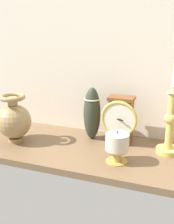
{
  "coord_description": "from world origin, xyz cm",
  "views": [
    {
      "loc": [
        28.66,
        -90.11,
        44.8
      ],
      "look_at": [
        -4.31,
        0.0,
        14.0
      ],
      "focal_mm": 45.35,
      "sensor_mm": 36.0,
      "label": 1
    }
  ],
  "objects_px": {
    "mantel_clock": "(120,119)",
    "pillar_candle_front": "(117,145)",
    "brass_vase_bulbous": "(14,120)",
    "candlestick_tall_left": "(171,117)",
    "tall_ceramic_vase": "(92,113)"
  },
  "relations": [
    {
      "from": "mantel_clock",
      "to": "pillar_candle_front",
      "type": "distance_m",
      "value": 0.16
    },
    {
      "from": "pillar_candle_front",
      "to": "tall_ceramic_vase",
      "type": "xyz_separation_m",
      "value": [
        -0.14,
        0.16,
        0.05
      ]
    },
    {
      "from": "brass_vase_bulbous",
      "to": "tall_ceramic_vase",
      "type": "height_order",
      "value": "tall_ceramic_vase"
    },
    {
      "from": "candlestick_tall_left",
      "to": "tall_ceramic_vase",
      "type": "relative_size",
      "value": 2.01
    },
    {
      "from": "mantel_clock",
      "to": "tall_ceramic_vase",
      "type": "bearing_deg",
      "value": 176.24
    },
    {
      "from": "mantel_clock",
      "to": "pillar_candle_front",
      "type": "relative_size",
      "value": 1.63
    },
    {
      "from": "pillar_candle_front",
      "to": "tall_ceramic_vase",
      "type": "relative_size",
      "value": 0.54
    },
    {
      "from": "candlestick_tall_left",
      "to": "brass_vase_bulbous",
      "type": "bearing_deg",
      "value": -170.29
    },
    {
      "from": "mantel_clock",
      "to": "brass_vase_bulbous",
      "type": "bearing_deg",
      "value": -162.81
    },
    {
      "from": "candlestick_tall_left",
      "to": "pillar_candle_front",
      "type": "xyz_separation_m",
      "value": [
        -0.15,
        -0.13,
        -0.07
      ]
    },
    {
      "from": "candlestick_tall_left",
      "to": "tall_ceramic_vase",
      "type": "distance_m",
      "value": 0.3
    },
    {
      "from": "tall_ceramic_vase",
      "to": "brass_vase_bulbous",
      "type": "bearing_deg",
      "value": -154.91
    },
    {
      "from": "brass_vase_bulbous",
      "to": "pillar_candle_front",
      "type": "relative_size",
      "value": 1.66
    },
    {
      "from": "brass_vase_bulbous",
      "to": "candlestick_tall_left",
      "type": "bearing_deg",
      "value": 9.71
    },
    {
      "from": "mantel_clock",
      "to": "candlestick_tall_left",
      "type": "height_order",
      "value": "candlestick_tall_left"
    }
  ]
}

